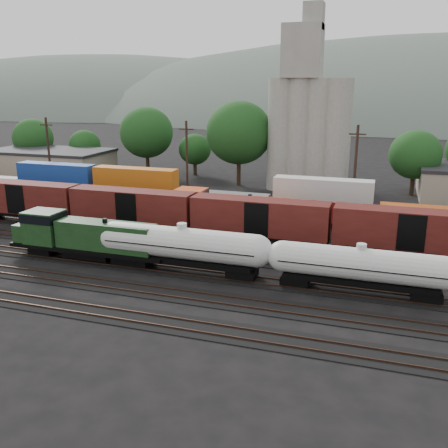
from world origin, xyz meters
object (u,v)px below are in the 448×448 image
(green_locomotive, at_px, (80,236))
(grain_silo, at_px, (308,122))
(tank_car_a, at_px, (182,245))
(orange_locomotive, at_px, (226,209))

(green_locomotive, height_order, grain_silo, grain_silo)
(green_locomotive, xyz_separation_m, tank_car_a, (11.02, -0.00, 0.12))
(green_locomotive, height_order, tank_car_a, tank_car_a)
(green_locomotive, bearing_deg, tank_car_a, -0.00)
(tank_car_a, height_order, grain_silo, grain_silo)
(orange_locomotive, xyz_separation_m, grain_silo, (5.43, 26.00, 8.72))
(tank_car_a, distance_m, grain_silo, 42.16)
(orange_locomotive, bearing_deg, grain_silo, 78.21)
(green_locomotive, relative_size, orange_locomotive, 0.95)
(tank_car_a, height_order, orange_locomotive, tank_car_a)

